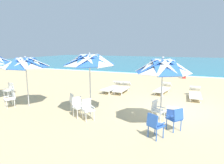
{
  "coord_description": "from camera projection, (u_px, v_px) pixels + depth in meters",
  "views": [
    {
      "loc": [
        0.6,
        -9.42,
        3.01
      ],
      "look_at": [
        -3.48,
        0.56,
        1.0
      ],
      "focal_mm": 30.58,
      "sensor_mm": 36.0,
      "label": 1
    }
  ],
  "objects": [
    {
      "name": "ground_plane",
      "position": [
        173.0,
        109.0,
        9.34
      ],
      "size": [
        80.0,
        80.0,
        0.0
      ],
      "primitive_type": "plane",
      "color": "#D3B784"
    },
    {
      "name": "sea",
      "position": [
        187.0,
        62.0,
        36.51
      ],
      "size": [
        80.0,
        36.0,
        0.1
      ],
      "primitive_type": "cube",
      "color": "teal",
      "rests_on": "ground"
    },
    {
      "name": "beach_umbrella_1",
      "position": [
        90.0,
        61.0,
        8.19
      ],
      "size": [
        2.26,
        2.26,
        2.76
      ],
      "color": "silver",
      "rests_on": "ground"
    },
    {
      "name": "sun_lounger_0",
      "position": [
        195.0,
        94.0,
        11.16
      ],
      "size": [
        0.67,
        2.16,
        0.62
      ],
      "color": "white",
      "rests_on": "ground"
    },
    {
      "name": "plastic_chair_3",
      "position": [
        88.0,
        108.0,
        7.89
      ],
      "size": [
        0.63,
        0.63,
        0.87
      ],
      "color": "white",
      "rests_on": "ground"
    },
    {
      "name": "plastic_chair_4",
      "position": [
        78.0,
        106.0,
        8.23
      ],
      "size": [
        0.62,
        0.6,
        0.87
      ],
      "color": "white",
      "rests_on": "ground"
    },
    {
      "name": "plastic_chair_8",
      "position": [
        9.0,
        89.0,
        11.38
      ],
      "size": [
        0.46,
        0.48,
        0.87
      ],
      "color": "white",
      "rests_on": "ground"
    },
    {
      "name": "beach_umbrella_2",
      "position": [
        26.0,
        63.0,
        9.39
      ],
      "size": [
        2.27,
        2.27,
        2.55
      ],
      "color": "silver",
      "rests_on": "ground"
    },
    {
      "name": "plastic_chair_1",
      "position": [
        155.0,
        124.0,
        6.26
      ],
      "size": [
        0.61,
        0.62,
        0.87
      ],
      "color": "blue",
      "rests_on": "ground"
    },
    {
      "name": "surf_foam",
      "position": [
        183.0,
        76.0,
        19.87
      ],
      "size": [
        80.0,
        0.7,
        0.01
      ],
      "primitive_type": "cube",
      "color": "white",
      "rests_on": "ground"
    },
    {
      "name": "plastic_chair_2",
      "position": [
        157.0,
        109.0,
        7.75
      ],
      "size": [
        0.58,
        0.56,
        0.87
      ],
      "color": "white",
      "rests_on": "ground"
    },
    {
      "name": "cooler_box",
      "position": [
        173.0,
        112.0,
        8.32
      ],
      "size": [
        0.5,
        0.34,
        0.4
      ],
      "color": "blue",
      "rests_on": "ground"
    },
    {
      "name": "sun_lounger_2",
      "position": [
        122.0,
        88.0,
        12.72
      ],
      "size": [
        0.66,
        2.15,
        0.62
      ],
      "color": "white",
      "rests_on": "ground"
    },
    {
      "name": "plastic_chair_6",
      "position": [
        11.0,
        98.0,
        9.51
      ],
      "size": [
        0.59,
        0.6,
        0.87
      ],
      "color": "white",
      "rests_on": "ground"
    },
    {
      "name": "beach_umbrella_0",
      "position": [
        163.0,
        67.0,
        6.83
      ],
      "size": [
        2.02,
        2.02,
        2.66
      ],
      "color": "silver",
      "rests_on": "ground"
    },
    {
      "name": "plastic_chair_5",
      "position": [
        74.0,
        101.0,
        8.87
      ],
      "size": [
        0.63,
        0.63,
        0.87
      ],
      "color": "white",
      "rests_on": "ground"
    },
    {
      "name": "sun_lounger_1",
      "position": [
        163.0,
        89.0,
        12.52
      ],
      "size": [
        0.99,
        2.22,
        0.62
      ],
      "color": "white",
      "rests_on": "ground"
    },
    {
      "name": "sun_lounger_3",
      "position": [
        112.0,
        87.0,
        12.92
      ],
      "size": [
        0.93,
        2.21,
        0.62
      ],
      "color": "white",
      "rests_on": "ground"
    },
    {
      "name": "plastic_chair_0",
      "position": [
        176.0,
        118.0,
        6.82
      ],
      "size": [
        0.63,
        0.63,
        0.87
      ],
      "color": "blue",
      "rests_on": "ground"
    },
    {
      "name": "beachgoer_seated",
      "position": [
        184.0,
        75.0,
        18.33
      ],
      "size": [
        0.3,
        0.93,
        0.92
      ],
      "color": "red",
      "rests_on": "ground"
    }
  ]
}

